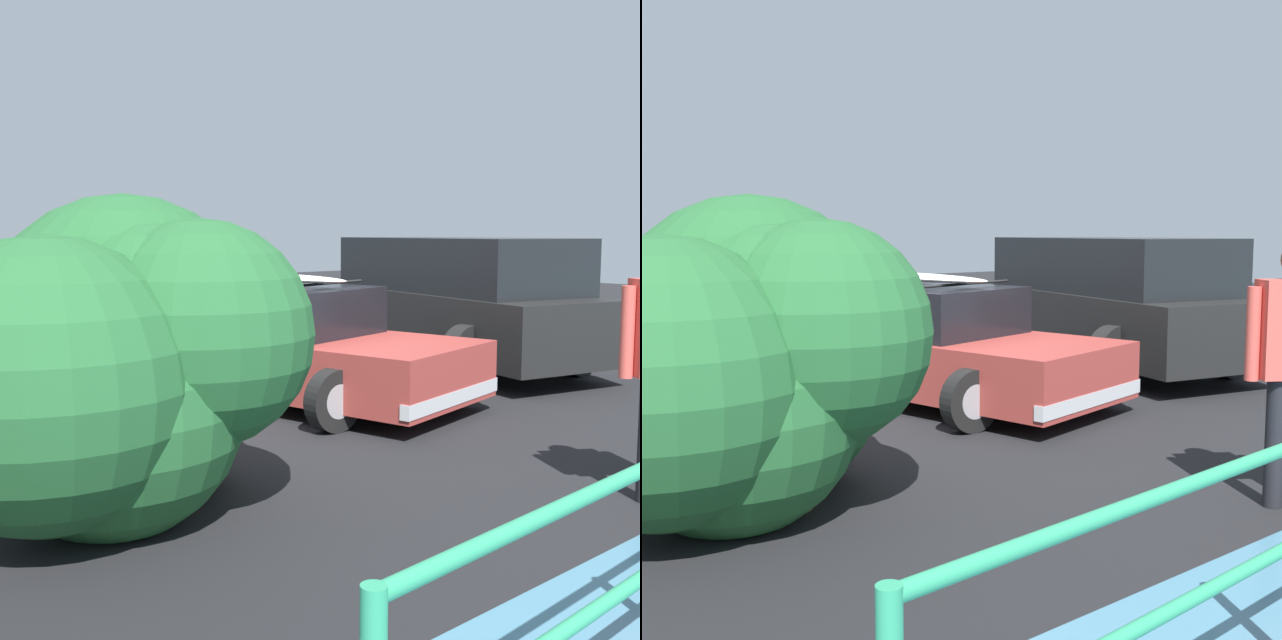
% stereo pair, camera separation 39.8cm
% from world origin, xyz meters
% --- Properties ---
extents(ground_plane, '(44.00, 44.00, 0.02)m').
position_xyz_m(ground_plane, '(0.00, 0.00, -0.01)').
color(ground_plane, black).
rests_on(ground_plane, ground).
extents(sedan_car, '(2.88, 4.63, 1.56)m').
position_xyz_m(sedan_car, '(-0.16, -0.06, 0.61)').
color(sedan_car, '#9E3833').
rests_on(sedan_car, ground).
extents(suv_car, '(3.21, 5.07, 1.81)m').
position_xyz_m(suv_car, '(-3.40, -0.21, 0.93)').
color(suv_car, black).
rests_on(suv_car, ground).
extents(bush_near_left, '(2.72, 2.52, 2.25)m').
position_xyz_m(bush_near_left, '(2.94, 2.15, 1.01)').
color(bush_near_left, brown).
rests_on(bush_near_left, ground).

